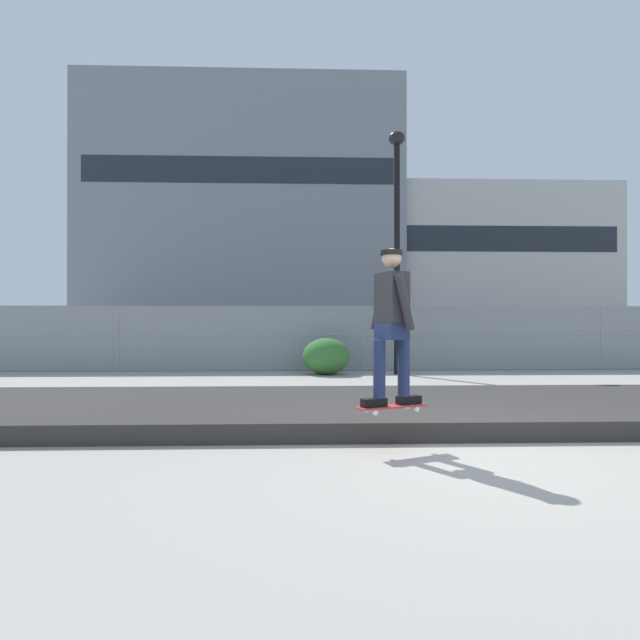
{
  "coord_description": "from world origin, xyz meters",
  "views": [
    {
      "loc": [
        -1.74,
        -5.31,
        1.39
      ],
      "look_at": [
        -1.36,
        6.03,
        1.44
      ],
      "focal_mm": 29.13,
      "sensor_mm": 36.0,
      "label": 1
    }
  ],
  "objects_px": {
    "skateboard": "(392,407)",
    "parked_car_near": "(227,339)",
    "parked_car_far": "(587,338)",
    "shrub_left": "(326,356)",
    "skater": "(392,317)",
    "parked_car_mid": "(416,339)",
    "street_lamp": "(397,222)"
  },
  "relations": [
    {
      "from": "skateboard",
      "to": "parked_car_near",
      "type": "bearing_deg",
      "value": 106.47
    },
    {
      "from": "skater",
      "to": "parked_car_near",
      "type": "xyz_separation_m",
      "value": [
        -3.43,
        11.6,
        -0.61
      ]
    },
    {
      "from": "skater",
      "to": "parked_car_far",
      "type": "xyz_separation_m",
      "value": [
        8.64,
        11.62,
        -0.61
      ]
    },
    {
      "from": "parked_car_mid",
      "to": "shrub_left",
      "type": "bearing_deg",
      "value": -133.4
    },
    {
      "from": "skateboard",
      "to": "parked_car_near",
      "type": "relative_size",
      "value": 0.18
    },
    {
      "from": "skateboard",
      "to": "skater",
      "type": "relative_size",
      "value": 0.48
    },
    {
      "from": "skateboard",
      "to": "shrub_left",
      "type": "xyz_separation_m",
      "value": [
        -0.33,
        8.18,
        -0.0
      ]
    },
    {
      "from": "skateboard",
      "to": "parked_car_mid",
      "type": "relative_size",
      "value": 0.18
    },
    {
      "from": "skater",
      "to": "skateboard",
      "type": "bearing_deg",
      "value": 0.0
    },
    {
      "from": "parked_car_near",
      "to": "skater",
      "type": "bearing_deg",
      "value": -73.53
    },
    {
      "from": "parked_car_near",
      "to": "parked_car_far",
      "type": "distance_m",
      "value": 12.07
    },
    {
      "from": "skater",
      "to": "parked_car_mid",
      "type": "height_order",
      "value": "skater"
    },
    {
      "from": "shrub_left",
      "to": "parked_car_mid",
      "type": "bearing_deg",
      "value": 46.6
    },
    {
      "from": "parked_car_far",
      "to": "street_lamp",
      "type": "bearing_deg",
      "value": -154.06
    },
    {
      "from": "shrub_left",
      "to": "skateboard",
      "type": "bearing_deg",
      "value": -87.71
    },
    {
      "from": "street_lamp",
      "to": "skater",
      "type": "bearing_deg",
      "value": -100.82
    },
    {
      "from": "parked_car_mid",
      "to": "parked_car_near",
      "type": "bearing_deg",
      "value": 178.88
    },
    {
      "from": "parked_car_near",
      "to": "skateboard",
      "type": "bearing_deg",
      "value": -73.53
    },
    {
      "from": "skateboard",
      "to": "parked_car_near",
      "type": "distance_m",
      "value": 12.1
    },
    {
      "from": "skateboard",
      "to": "shrub_left",
      "type": "distance_m",
      "value": 8.19
    },
    {
      "from": "skateboard",
      "to": "shrub_left",
      "type": "relative_size",
      "value": 0.65
    },
    {
      "from": "skateboard",
      "to": "street_lamp",
      "type": "relative_size",
      "value": 0.13
    },
    {
      "from": "skater",
      "to": "shrub_left",
      "type": "distance_m",
      "value": 8.25
    },
    {
      "from": "skateboard",
      "to": "parked_car_mid",
      "type": "distance_m",
      "value": 11.82
    },
    {
      "from": "parked_car_near",
      "to": "parked_car_mid",
      "type": "distance_m",
      "value": 6.22
    },
    {
      "from": "parked_car_near",
      "to": "parked_car_far",
      "type": "xyz_separation_m",
      "value": [
        12.07,
        0.02,
        0.0
      ]
    },
    {
      "from": "skateboard",
      "to": "skater",
      "type": "height_order",
      "value": "skater"
    },
    {
      "from": "parked_car_mid",
      "to": "skater",
      "type": "bearing_deg",
      "value": -103.64
    },
    {
      "from": "skateboard",
      "to": "street_lamp",
      "type": "distance_m",
      "value": 9.06
    },
    {
      "from": "street_lamp",
      "to": "parked_car_near",
      "type": "xyz_separation_m",
      "value": [
        -4.99,
        3.42,
        -3.22
      ]
    },
    {
      "from": "parked_car_far",
      "to": "shrub_left",
      "type": "bearing_deg",
      "value": -159.02
    },
    {
      "from": "street_lamp",
      "to": "parked_car_mid",
      "type": "bearing_deg",
      "value": 69.64
    }
  ]
}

